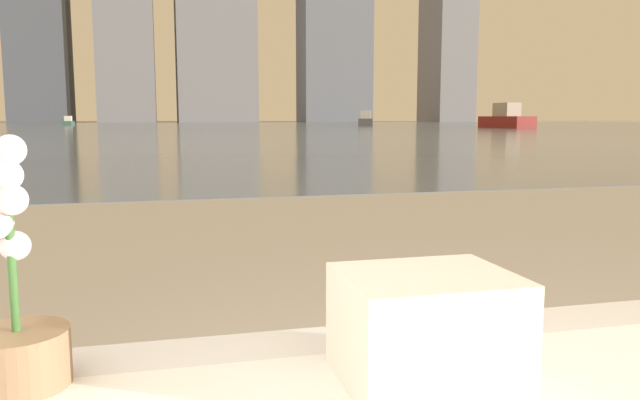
% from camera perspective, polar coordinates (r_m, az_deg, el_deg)
% --- Properties ---
extents(potted_orchid, '(0.14, 0.14, 0.36)m').
position_cam_1_polar(potted_orchid, '(1.00, -26.01, -10.49)').
color(potted_orchid, '#8C6B4C').
rests_on(potted_orchid, bathtub).
extents(towel_stack, '(0.25, 0.21, 0.16)m').
position_cam_1_polar(towel_stack, '(0.93, 9.65, -11.40)').
color(towel_stack, silver).
rests_on(towel_stack, bathtub).
extents(harbor_water, '(180.00, 110.00, 0.01)m').
position_cam_1_polar(harbor_water, '(61.96, -13.87, 6.51)').
color(harbor_water, slate).
rests_on(harbor_water, ground_plane).
extents(harbor_boat_0, '(2.89, 4.65, 1.65)m').
position_cam_1_polar(harbor_boat_0, '(68.25, 4.21, 7.28)').
color(harbor_boat_0, '#4C4C51').
rests_on(harbor_boat_0, harbor_water).
extents(harbor_boat_1, '(2.37, 5.78, 2.12)m').
position_cam_1_polar(harbor_boat_1, '(55.81, 16.67, 7.10)').
color(harbor_boat_1, maroon).
rests_on(harbor_boat_1, harbor_water).
extents(harbor_boat_3, '(1.00, 2.82, 1.05)m').
position_cam_1_polar(harbor_boat_3, '(75.41, -22.02, 6.62)').
color(harbor_boat_3, '#335647').
rests_on(harbor_boat_3, harbor_water).
extents(skyline_tower_5, '(7.70, 11.43, 47.70)m').
position_cam_1_polar(skyline_tower_5, '(132.64, 11.64, 17.38)').
color(skyline_tower_5, slate).
rests_on(skyline_tower_5, ground_plane).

